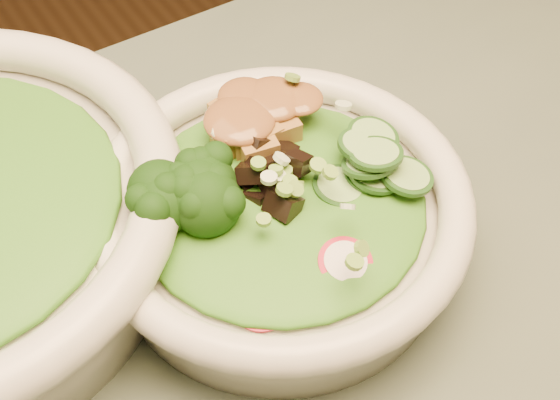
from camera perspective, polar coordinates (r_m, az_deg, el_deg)
salad_bowl at (r=0.47m, az=-0.00°, el=-1.40°), size 0.23×0.23×0.06m
lettuce_bed at (r=0.46m, az=-0.00°, el=0.08°), size 0.17×0.17×0.02m
broccoli_florets at (r=0.44m, az=-6.56°, el=-0.59°), size 0.08×0.08×0.04m
radish_slices at (r=0.43m, az=2.59°, el=-5.21°), size 0.10×0.06×0.02m
cucumber_slices at (r=0.47m, az=6.60°, el=2.27°), size 0.07×0.07×0.03m
mushroom_heap at (r=0.46m, az=-0.38°, el=1.93°), size 0.07×0.07×0.03m
tofu_cubes at (r=0.49m, az=-1.72°, el=5.45°), size 0.09×0.07×0.03m
peanut_sauce at (r=0.48m, az=-1.75°, el=6.40°), size 0.06×0.05×0.01m
scallion_garnish at (r=0.44m, az=-0.00°, el=1.72°), size 0.16×0.16×0.02m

